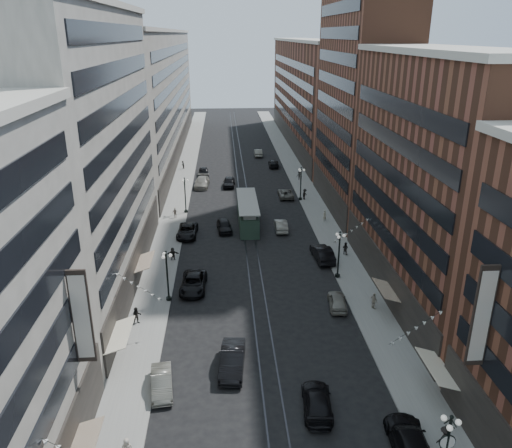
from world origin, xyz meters
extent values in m
plane|color=black|center=(0.00, 60.00, 0.00)|extent=(220.00, 220.00, 0.00)
cube|color=gray|center=(-11.00, 70.00, 0.07)|extent=(4.00, 180.00, 0.15)
cube|color=gray|center=(11.00, 70.00, 0.07)|extent=(4.00, 180.00, 0.15)
cube|color=#2D2D33|center=(-0.70, 70.00, 0.01)|extent=(0.12, 180.00, 0.02)
cube|color=#2D2D33|center=(0.70, 70.00, 0.01)|extent=(0.12, 180.00, 0.02)
cube|color=#ABA498|center=(-17.00, 33.00, 14.00)|extent=(8.00, 36.00, 28.00)
cube|color=#ABA498|center=(-17.00, 96.00, 13.00)|extent=(8.00, 90.00, 26.00)
cube|color=brown|center=(17.00, 28.00, 12.00)|extent=(8.00, 30.00, 24.00)
cube|color=brown|center=(17.00, 56.00, 21.00)|extent=(8.00, 26.00, 42.00)
cube|color=brown|center=(17.00, 105.00, 12.00)|extent=(8.00, 72.00, 24.00)
cylinder|color=black|center=(-9.20, 28.00, 0.30)|extent=(0.56, 0.56, 0.30)
cylinder|color=black|center=(-9.20, 28.00, 2.75)|extent=(0.18, 0.18, 5.20)
sphere|color=black|center=(-9.20, 28.00, 5.55)|extent=(0.24, 0.24, 0.24)
sphere|color=white|center=(-8.75, 28.00, 5.15)|extent=(0.36, 0.36, 0.36)
sphere|color=white|center=(-9.42, 28.39, 5.15)|extent=(0.36, 0.36, 0.36)
sphere|color=white|center=(-9.42, 27.61, 5.15)|extent=(0.36, 0.36, 0.36)
cylinder|color=black|center=(-9.20, 55.00, 0.30)|extent=(0.56, 0.56, 0.30)
cylinder|color=black|center=(-9.20, 55.00, 2.75)|extent=(0.18, 0.18, 5.20)
sphere|color=black|center=(-9.20, 55.00, 5.55)|extent=(0.24, 0.24, 0.24)
sphere|color=white|center=(-8.75, 55.00, 5.15)|extent=(0.36, 0.36, 0.36)
sphere|color=white|center=(-9.42, 55.39, 5.15)|extent=(0.36, 0.36, 0.36)
sphere|color=white|center=(-9.42, 54.61, 5.15)|extent=(0.36, 0.36, 0.36)
sphere|color=black|center=(9.20, 4.00, 5.55)|extent=(0.24, 0.24, 0.24)
sphere|color=white|center=(9.65, 4.00, 5.15)|extent=(0.36, 0.36, 0.36)
sphere|color=white|center=(8.97, 4.39, 5.15)|extent=(0.36, 0.36, 0.36)
sphere|color=white|center=(8.97, 3.61, 5.15)|extent=(0.36, 0.36, 0.36)
cylinder|color=white|center=(9.20, 4.00, 3.75)|extent=(0.90, 0.12, 0.90)
cylinder|color=black|center=(9.20, 32.00, 0.30)|extent=(0.56, 0.56, 0.30)
cylinder|color=black|center=(9.20, 32.00, 2.75)|extent=(0.18, 0.18, 5.20)
sphere|color=black|center=(9.20, 32.00, 5.55)|extent=(0.24, 0.24, 0.24)
sphere|color=white|center=(9.65, 32.00, 5.15)|extent=(0.36, 0.36, 0.36)
sphere|color=white|center=(8.97, 32.39, 5.15)|extent=(0.36, 0.36, 0.36)
sphere|color=white|center=(8.97, 31.61, 5.15)|extent=(0.36, 0.36, 0.36)
cylinder|color=black|center=(9.20, 60.00, 0.30)|extent=(0.56, 0.56, 0.30)
cylinder|color=black|center=(9.20, 60.00, 2.75)|extent=(0.18, 0.18, 5.20)
sphere|color=black|center=(9.20, 60.00, 5.55)|extent=(0.24, 0.24, 0.24)
sphere|color=white|center=(9.65, 60.00, 5.15)|extent=(0.36, 0.36, 0.36)
sphere|color=white|center=(8.97, 60.39, 5.15)|extent=(0.36, 0.36, 0.36)
sphere|color=white|center=(8.97, 59.61, 5.15)|extent=(0.36, 0.36, 0.36)
cube|color=#273E30|center=(0.00, 49.92, 1.35)|extent=(2.59, 12.44, 2.70)
cube|color=gray|center=(0.00, 49.92, 3.01)|extent=(1.66, 11.41, 0.62)
cube|color=gray|center=(0.00, 49.92, 3.42)|extent=(2.80, 12.65, 0.16)
cylinder|color=black|center=(0.00, 45.25, 0.36)|extent=(2.39, 0.73, 0.73)
cylinder|color=black|center=(0.00, 54.58, 0.36)|extent=(2.39, 0.73, 0.73)
imported|color=slate|center=(-8.40, 14.20, 0.73)|extent=(2.10, 4.59, 1.46)
imported|color=black|center=(-6.80, 30.32, 0.79)|extent=(2.88, 5.79, 1.58)
imported|color=black|center=(8.40, 7.01, 0.85)|extent=(2.85, 6.05, 1.71)
imported|color=gray|center=(7.78, 25.67, 0.72)|extent=(2.15, 4.40, 1.45)
imported|color=black|center=(-2.94, 16.46, 0.89)|extent=(2.38, 5.56, 1.78)
imported|color=black|center=(3.10, 11.32, 0.74)|extent=(2.54, 5.29, 1.48)
imported|color=black|center=(-11.73, 23.70, 1.00)|extent=(0.94, 0.73, 1.70)
imported|color=black|center=(10.71, 7.05, 1.00)|extent=(1.18, 0.73, 1.70)
imported|color=#A89E8B|center=(11.26, 24.95, 1.00)|extent=(0.83, 1.09, 1.70)
imported|color=black|center=(-8.40, 45.58, 0.77)|extent=(2.81, 5.64, 1.54)
imported|color=gray|center=(-7.23, 68.93, 0.86)|extent=(2.79, 6.08, 1.72)
imported|color=black|center=(-7.19, 76.54, 0.79)|extent=(2.12, 4.71, 1.57)
imported|color=black|center=(8.40, 36.84, 0.89)|extent=(2.32, 5.53, 1.78)
imported|color=#65625A|center=(6.98, 61.78, 0.70)|extent=(2.39, 5.08, 1.40)
imported|color=black|center=(6.99, 82.37, 0.72)|extent=(2.28, 5.06, 1.44)
imported|color=black|center=(-2.38, 68.77, 0.84)|extent=(2.30, 5.07, 1.69)
imported|color=gray|center=(4.50, 92.16, 0.79)|extent=(1.72, 4.81, 1.58)
imported|color=black|center=(-9.64, 37.78, 0.94)|extent=(1.50, 0.57, 1.58)
imported|color=#A09284|center=(-10.62, 52.70, 0.90)|extent=(0.92, 0.49, 1.50)
imported|color=black|center=(11.48, 38.04, 0.94)|extent=(0.86, 0.81, 1.58)
imported|color=#A7A08A|center=(11.19, 49.75, 0.99)|extent=(0.73, 0.62, 1.68)
imported|color=black|center=(10.77, 71.93, 0.93)|extent=(1.06, 0.59, 1.55)
imported|color=black|center=(-3.38, 47.15, 0.80)|extent=(2.37, 4.84, 1.59)
imported|color=gray|center=(4.50, 46.85, 0.75)|extent=(1.67, 4.59, 1.51)
imported|color=black|center=(-11.53, 81.51, 0.96)|extent=(0.71, 0.89, 1.61)
imported|color=black|center=(9.91, 60.09, 1.04)|extent=(1.06, 1.21, 1.78)
camera|label=1|loc=(-3.26, -17.51, 25.69)|focal=35.00mm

